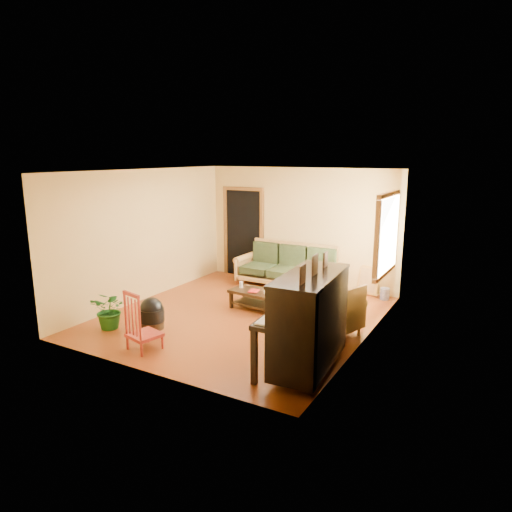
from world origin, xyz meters
The scene contains 16 objects.
floor centered at (0.00, 0.00, 0.00)m, with size 5.00×5.00×0.00m, color #63270D.
doorway centered at (-1.45, 2.48, 1.02)m, with size 1.08×0.16×2.05m, color black.
window centered at (2.21, 1.30, 1.50)m, with size 0.12×1.36×1.46m, color white.
sofa centered at (-0.08, 2.03, 0.48)m, with size 2.26×0.94×0.97m, color #A2753B.
coffee_table centered at (0.05, 0.46, 0.18)m, with size 1.00×0.55×0.36m, color black.
armchair centered at (1.74, -0.03, 0.44)m, with size 0.83×0.87×0.87m, color #A2753B.
piano centered at (1.89, -1.38, 0.68)m, with size 0.90×1.53×1.35m, color black.
footstool centered at (-1.01, -1.25, 0.20)m, with size 0.42×0.42×0.40m, color black.
red_chair centered at (-0.53, -1.95, 0.46)m, with size 0.43×0.47×0.92m, color maroon.
leaning_frame centered at (1.62, 2.42, 0.31)m, with size 0.47×0.10×0.63m, color gold.
ceramic_crock centered at (2.01, 2.25, 0.12)m, with size 0.19×0.19×0.24m, color #33419A.
potted_plant centered at (-1.60, -1.60, 0.33)m, with size 0.60×0.52×0.67m, color #185419.
book centered at (-0.06, 0.37, 0.38)m, with size 0.18×0.24×0.02m, color #A81C16.
candle centered at (-0.32, 0.50, 0.42)m, with size 0.07×0.07×0.12m, color silver.
glass_jar centered at (0.30, 0.37, 0.39)m, with size 0.09×0.09×0.06m, color white.
remote centered at (0.42, 0.62, 0.37)m, with size 0.14×0.04×0.01m, color black.
Camera 1 is at (4.08, -6.71, 2.87)m, focal length 32.00 mm.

